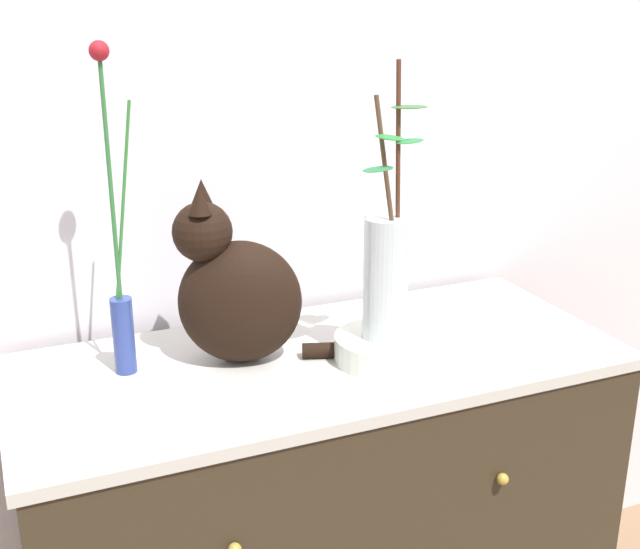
# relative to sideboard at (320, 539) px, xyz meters

# --- Properties ---
(wall_back) EXTENTS (4.40, 0.08, 2.60)m
(wall_back) POSITION_rel_sideboard_xyz_m (0.00, 0.34, 0.85)
(wall_back) COLOR silver
(wall_back) RESTS_ON ground_plane
(sideboard) EXTENTS (1.25, 0.55, 0.90)m
(sideboard) POSITION_rel_sideboard_xyz_m (0.00, 0.00, 0.00)
(sideboard) COLOR #342A1C
(sideboard) RESTS_ON ground_plane
(cat_sitting) EXTENTS (0.46, 0.23, 0.37)m
(cat_sitting) POSITION_rel_sideboard_xyz_m (-0.16, 0.05, 0.60)
(cat_sitting) COLOR black
(cat_sitting) RESTS_ON sideboard
(vase_slim_green) EXTENTS (0.07, 0.04, 0.63)m
(vase_slim_green) POSITION_rel_sideboard_xyz_m (-0.38, 0.09, 0.63)
(vase_slim_green) COLOR #2E408B
(vase_slim_green) RESTS_ON sideboard
(bowl_porcelain) EXTENTS (0.20, 0.20, 0.05)m
(bowl_porcelain) POSITION_rel_sideboard_xyz_m (0.11, -0.06, 0.47)
(bowl_porcelain) COLOR white
(bowl_porcelain) RESTS_ON sideboard
(vase_glass_clear) EXTENTS (0.16, 0.13, 0.55)m
(vase_glass_clear) POSITION_rel_sideboard_xyz_m (0.11, -0.06, 0.64)
(vase_glass_clear) COLOR silver
(vase_glass_clear) RESTS_ON bowl_porcelain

